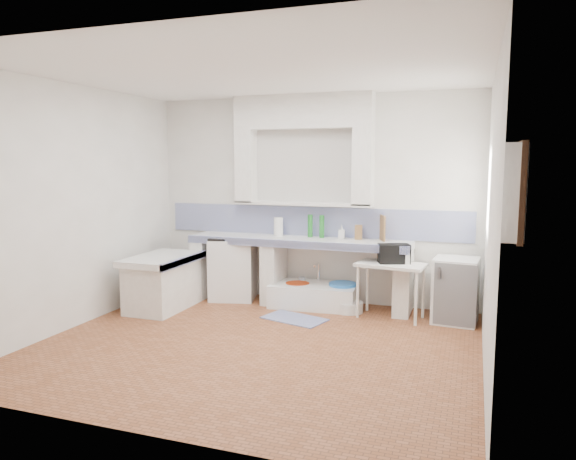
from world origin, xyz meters
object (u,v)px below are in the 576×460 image
(stove, at_px, (233,269))
(fridge, at_px, (456,290))
(sink, at_px, (314,296))
(side_table, at_px, (391,291))

(stove, distance_m, fridge, 3.00)
(sink, relative_size, side_table, 1.38)
(side_table, bearing_deg, sink, 177.54)
(stove, bearing_deg, fridge, -16.31)
(stove, height_order, sink, stove)
(stove, bearing_deg, sink, -14.99)
(sink, distance_m, side_table, 1.08)
(side_table, xyz_separation_m, fridge, (0.76, 0.08, 0.05))
(stove, bearing_deg, side_table, -19.34)
(fridge, bearing_deg, sink, -178.54)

